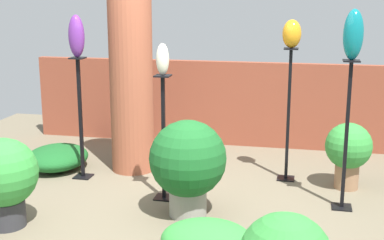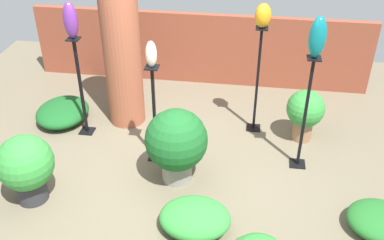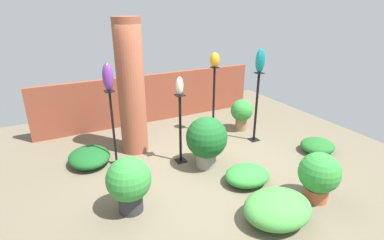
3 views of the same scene
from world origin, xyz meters
The scene contains 19 objects.
ground_plane centered at (0.00, 0.00, 0.00)m, with size 8.00×8.00×0.00m, color #6B604C.
brick_wall_back centered at (0.00, 2.76, 0.60)m, with size 5.60×0.12×1.21m, color brown.
brick_pillar centered at (-0.89, 1.37, 1.31)m, with size 0.52×0.52×2.62m, color #9E5138.
pedestal_violet centered at (-1.38, 0.96, 0.66)m, with size 0.20×0.20×1.44m.
pedestal_teal centered at (1.59, 0.63, 0.70)m, with size 0.20×0.20×1.52m.
pedestal_amber centered at (0.99, 1.40, 0.72)m, with size 0.20×0.20×1.55m.
pedestal_ivory centered at (-0.26, 0.51, 0.61)m, with size 0.20×0.20×1.33m.
art_vase_violet centered at (-1.38, 0.96, 1.67)m, with size 0.18×0.17×0.48m, color #6B2D8C.
art_vase_teal centered at (1.59, 0.63, 1.76)m, with size 0.19×0.19×0.48m, color #0F727A.
art_vase_amber centered at (0.99, 1.40, 1.71)m, with size 0.21×0.21×0.32m, color orange.
art_vase_ivory centered at (-0.26, 0.51, 1.49)m, with size 0.13×0.13×0.32m, color beige.
potted_plant_walkway_edge centered at (1.67, 1.24, 0.45)m, with size 0.52×0.52×0.75m.
potted_plant_mid_right centered at (0.08, 0.13, 0.55)m, with size 0.76×0.76×0.96m.
potted_plant_near_pillar centered at (-1.53, -0.49, 0.49)m, with size 0.65×0.65×0.85m.
potted_plant_back_center centered at (1.09, -1.53, 0.44)m, with size 0.62×0.62×0.78m.
foliage_bed_east centered at (0.21, -1.63, 0.21)m, with size 0.99×0.82×0.41m, color #479942.
foliage_bed_west centered at (-1.83, 1.20, 0.14)m, with size 0.76×0.87×0.29m, color #195923.
foliage_bed_center centered at (2.39, -0.40, 0.13)m, with size 0.69×0.64×0.26m, color #236B28.
foliage_bed_rear centered at (0.42, -0.67, 0.14)m, with size 0.78×0.66×0.29m, color #338C38.
Camera 3 is at (-2.38, -4.11, 2.85)m, focal length 28.00 mm.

